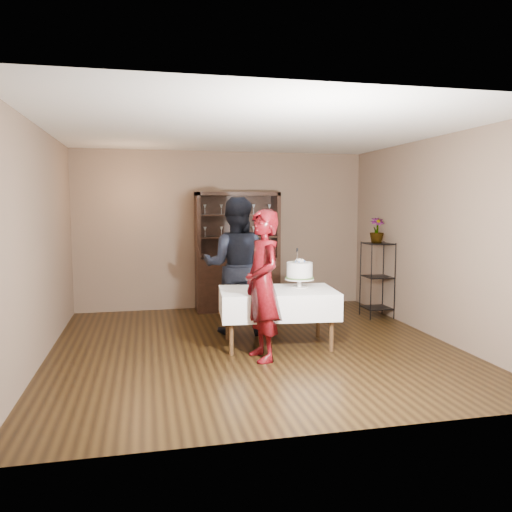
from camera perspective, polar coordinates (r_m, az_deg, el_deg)
The scene contains 14 objects.
floor at distance 6.46m, azimuth -0.28°, elevation -10.26°, with size 5.00×5.00×0.00m, color black.
ceiling at distance 6.27m, azimuth -0.29°, elevation 14.18°, with size 5.00×5.00×0.00m, color silver.
back_wall at distance 8.67m, azimuth -3.78°, elevation 2.96°, with size 5.00×0.02×2.70m, color brown.
wall_left at distance 6.19m, azimuth -23.52°, elevation 1.26°, with size 0.02×5.00×2.70m, color brown.
wall_right at distance 7.17m, azimuth 19.64°, elevation 1.99°, with size 0.02×5.00×2.70m, color brown.
china_hutch at distance 8.53m, azimuth -2.17°, elevation -1.71°, with size 1.40×0.48×2.00m.
plant_etagere at distance 8.18m, azimuth 13.70°, elevation -2.30°, with size 0.42×0.42×1.20m.
cake_table at distance 6.37m, azimuth 2.48°, elevation -5.36°, with size 1.53×1.03×0.72m.
woman at distance 5.75m, azimuth 0.77°, elevation -3.35°, with size 0.64×0.42×1.75m, color #370505.
man at distance 6.96m, azimuth -2.38°, elevation -1.10°, with size 0.92×0.72×1.90m, color black.
cake at distance 6.48m, azimuth 5.00°, elevation -1.80°, with size 0.44×0.44×0.52m.
plate_near at distance 6.16m, azimuth 0.25°, elevation -4.06°, with size 0.18×0.18×0.01m, color white.
plate_far at distance 6.45m, azimuth 0.15°, elevation -3.61°, with size 0.17×0.17×0.01m, color white.
potted_plant at distance 8.13m, azimuth 13.64°, elevation 2.86°, with size 0.22×0.22×0.40m, color #496D34.
Camera 1 is at (-1.31, -6.06, 1.81)m, focal length 35.00 mm.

